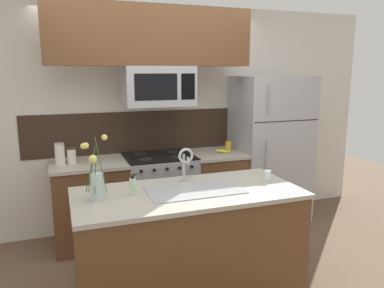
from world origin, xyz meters
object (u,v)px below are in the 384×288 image
(spare_glass, at_px, (267,176))
(stove_range, at_px, (160,195))
(flower_vase, at_px, (97,183))
(refrigerator, at_px, (269,149))
(storage_jar_medium, at_px, (72,155))
(dish_soap_bottle, at_px, (133,186))
(sink_faucet, at_px, (185,160))
(microwave, at_px, (158,86))
(coffee_tin, at_px, (228,146))
(banana_bunch, at_px, (224,151))
(storage_jar_tall, at_px, (60,154))

(spare_glass, bearing_deg, stove_range, 117.65)
(spare_glass, distance_m, flower_vase, 1.44)
(refrigerator, bearing_deg, storage_jar_medium, -179.86)
(dish_soap_bottle, bearing_deg, sink_faucet, 18.60)
(microwave, xyz_separation_m, flower_vase, (-0.80, -1.20, -0.65))
(storage_jar_medium, relative_size, sink_faucet, 0.54)
(coffee_tin, height_order, dish_soap_bottle, dish_soap_bottle)
(microwave, relative_size, storage_jar_medium, 4.50)
(flower_vase, bearing_deg, refrigerator, 29.29)
(microwave, distance_m, refrigerator, 1.63)
(stove_range, xyz_separation_m, flower_vase, (-0.80, -1.22, 0.58))
(dish_soap_bottle, xyz_separation_m, flower_vase, (-0.27, -0.03, 0.06))
(sink_faucet, distance_m, spare_glass, 0.73)
(stove_range, xyz_separation_m, coffee_tin, (0.87, 0.05, 0.50))
(microwave, distance_m, dish_soap_bottle, 1.47)
(sink_faucet, height_order, spare_glass, sink_faucet)
(coffee_tin, height_order, flower_vase, flower_vase)
(storage_jar_medium, bearing_deg, coffee_tin, 1.14)
(microwave, height_order, banana_bunch, microwave)
(banana_bunch, bearing_deg, sink_faucet, -129.48)
(stove_range, height_order, spare_glass, spare_glass)
(storage_jar_medium, height_order, sink_faucet, sink_faucet)
(stove_range, distance_m, spare_glass, 1.47)
(storage_jar_tall, bearing_deg, banana_bunch, -2.41)
(flower_vase, bearing_deg, microwave, 56.49)
(storage_jar_tall, bearing_deg, refrigerator, 0.09)
(storage_jar_medium, bearing_deg, microwave, -2.17)
(refrigerator, relative_size, dish_soap_bottle, 10.85)
(coffee_tin, xyz_separation_m, flower_vase, (-1.67, -1.27, 0.08))
(stove_range, distance_m, banana_bunch, 0.90)
(microwave, bearing_deg, storage_jar_medium, 177.83)
(storage_jar_tall, relative_size, coffee_tin, 1.99)
(microwave, bearing_deg, banana_bunch, -2.93)
(storage_jar_medium, distance_m, banana_bunch, 1.69)
(stove_range, relative_size, banana_bunch, 4.88)
(microwave, xyz_separation_m, storage_jar_medium, (-0.93, 0.04, -0.70))
(refrigerator, xyz_separation_m, storage_jar_medium, (-2.35, -0.01, 0.10))
(refrigerator, bearing_deg, flower_vase, -150.71)
(sink_faucet, bearing_deg, storage_jar_medium, 130.38)
(banana_bunch, distance_m, coffee_tin, 0.16)
(storage_jar_medium, bearing_deg, storage_jar_tall, 179.01)
(refrigerator, xyz_separation_m, spare_glass, (-0.78, -1.25, 0.06))
(refrigerator, height_order, sink_faucet, refrigerator)
(microwave, xyz_separation_m, spare_glass, (0.64, -1.21, -0.73))
(spare_glass, bearing_deg, storage_jar_medium, 141.68)
(sink_faucet, xyz_separation_m, dish_soap_bottle, (-0.48, -0.16, -0.13))
(stove_range, distance_m, dish_soap_bottle, 1.40)
(microwave, bearing_deg, flower_vase, -123.51)
(refrigerator, height_order, storage_jar_medium, refrigerator)
(storage_jar_tall, xyz_separation_m, dish_soap_bottle, (0.52, -1.21, -0.04))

